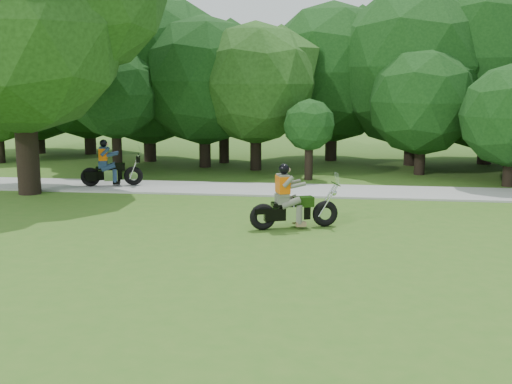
{
  "coord_description": "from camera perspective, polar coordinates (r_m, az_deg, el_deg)",
  "views": [
    {
      "loc": [
        -1.05,
        -11.92,
        3.6
      ],
      "look_at": [
        -2.94,
        2.61,
        0.93
      ],
      "focal_mm": 45.0,
      "sensor_mm": 36.0,
      "label": 1
    }
  ],
  "objects": [
    {
      "name": "tree_line",
      "position": [
        26.73,
        12.32,
        10.35
      ],
      "size": [
        40.22,
        11.89,
        7.94
      ],
      "color": "black",
      "rests_on": "ground"
    },
    {
      "name": "touring_motorcycle",
      "position": [
        21.33,
        -13.03,
        2.0
      ],
      "size": [
        1.96,
        0.99,
        1.52
      ],
      "rotation": [
        0.0,
        0.0,
        0.28
      ],
      "color": "black",
      "rests_on": "walkway"
    },
    {
      "name": "chopper_motorcycle",
      "position": [
        15.24,
        3.05,
        -1.14
      ],
      "size": [
        2.14,
        1.13,
        1.57
      ],
      "rotation": [
        0.0,
        0.0,
        0.37
      ],
      "color": "black",
      "rests_on": "ground"
    },
    {
      "name": "big_tree_west",
      "position": [
        21.14,
        -20.05,
        15.57
      ],
      "size": [
        8.64,
        6.56,
        9.96
      ],
      "color": "black",
      "rests_on": "ground"
    },
    {
      "name": "ground",
      "position": [
        12.5,
        11.98,
        -6.66
      ],
      "size": [
        100.0,
        100.0,
        0.0
      ],
      "primitive_type": "plane",
      "color": "#37651C",
      "rests_on": "ground"
    },
    {
      "name": "walkway",
      "position": [
        20.27,
        10.26,
        0.01
      ],
      "size": [
        60.0,
        2.2,
        0.06
      ],
      "primitive_type": "cube",
      "color": "gray",
      "rests_on": "ground"
    }
  ]
}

